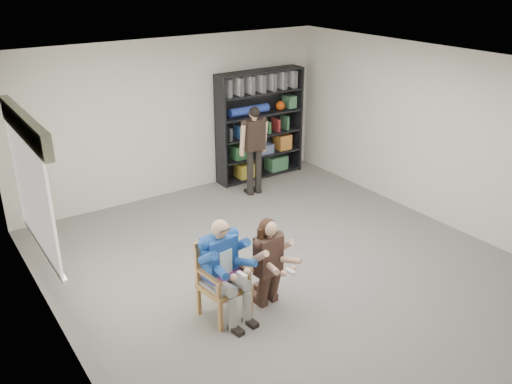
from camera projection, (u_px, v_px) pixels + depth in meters
room_shell at (295, 179)px, 6.93m from camera, size 6.00×7.00×2.80m
floor at (292, 273)px, 7.48m from camera, size 6.00×7.00×0.01m
window_left at (34, 187)px, 6.09m from camera, size 0.16×2.00×1.75m
armchair at (224, 280)px, 6.41m from camera, size 0.63×0.61×0.98m
seated_man at (224, 269)px, 6.35m from camera, size 0.64×0.82×1.28m
kneeling_woman at (270, 264)px, 6.58m from camera, size 0.58×0.84×1.17m
bookshelf at (260, 125)px, 10.45m from camera, size 1.80×0.38×2.10m
standing_man at (254, 151)px, 9.71m from camera, size 0.52×0.31×1.65m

